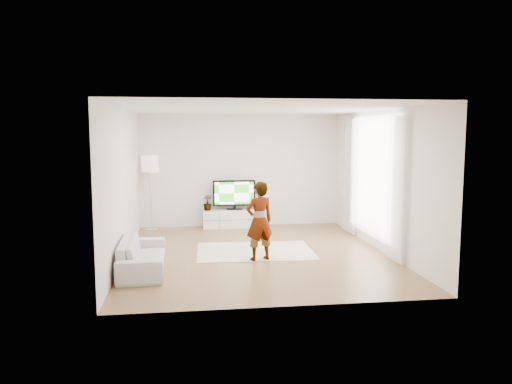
{
  "coord_description": "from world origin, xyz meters",
  "views": [
    {
      "loc": [
        -1.3,
        -9.45,
        2.37
      ],
      "look_at": [
        0.05,
        0.4,
        1.17
      ],
      "focal_mm": 35.0,
      "sensor_mm": 36.0,
      "label": 1
    }
  ],
  "objects": [
    {
      "name": "potted_plant",
      "position": [
        -0.84,
        2.77,
        0.63
      ],
      "size": [
        0.24,
        0.24,
        0.38
      ],
      "primitive_type": "imported",
      "rotation": [
        0.0,
        0.0,
        -0.15
      ],
      "color": "#3F7238",
      "rests_on": "media_console"
    },
    {
      "name": "wall_front",
      "position": [
        0.0,
        -3.0,
        1.4
      ],
      "size": [
        5.0,
        0.02,
        2.8
      ],
      "primitive_type": "cube",
      "color": "silver",
      "rests_on": "floor"
    },
    {
      "name": "sofa",
      "position": [
        -2.1,
        -0.92,
        0.27
      ],
      "size": [
        0.77,
        1.89,
        0.55
      ],
      "primitive_type": "imported",
      "rotation": [
        0.0,
        0.0,
        1.59
      ],
      "color": "silver",
      "rests_on": "floor"
    },
    {
      "name": "media_console",
      "position": [
        -0.17,
        2.76,
        0.22
      ],
      "size": [
        1.56,
        0.44,
        0.44
      ],
      "color": "white",
      "rests_on": "floor"
    },
    {
      "name": "floor",
      "position": [
        0.0,
        0.0,
        0.0
      ],
      "size": [
        6.0,
        6.0,
        0.0
      ],
      "primitive_type": "plane",
      "color": "#9C6A46",
      "rests_on": "ground"
    },
    {
      "name": "floor_lamp",
      "position": [
        -2.2,
        2.7,
        1.53
      ],
      "size": [
        0.4,
        0.4,
        1.81
      ],
      "color": "silver",
      "rests_on": "floor"
    },
    {
      "name": "wall_back",
      "position": [
        0.0,
        3.0,
        1.4
      ],
      "size": [
        5.0,
        0.02,
        2.8
      ],
      "primitive_type": "cube",
      "color": "silver",
      "rests_on": "floor"
    },
    {
      "name": "rug",
      "position": [
        0.0,
        0.19,
        0.01
      ],
      "size": [
        2.35,
        1.74,
        0.01
      ],
      "primitive_type": "cube",
      "rotation": [
        0.0,
        0.0,
        -0.04
      ],
      "color": "beige",
      "rests_on": "floor"
    },
    {
      "name": "game_console",
      "position": [
        0.51,
        2.76,
        0.54
      ],
      "size": [
        0.05,
        0.15,
        0.19
      ],
      "rotation": [
        0.0,
        0.0,
        -0.02
      ],
      "color": "white",
      "rests_on": "media_console"
    },
    {
      "name": "ceiling",
      "position": [
        0.0,
        0.0,
        2.8
      ],
      "size": [
        6.0,
        6.0,
        0.0
      ],
      "primitive_type": "plane",
      "color": "white",
      "rests_on": "wall_back"
    },
    {
      "name": "television",
      "position": [
        -0.17,
        2.79,
        0.84
      ],
      "size": [
        1.06,
        0.21,
        0.74
      ],
      "color": "black",
      "rests_on": "media_console"
    },
    {
      "name": "wall_left",
      "position": [
        -2.5,
        0.0,
        1.4
      ],
      "size": [
        0.02,
        6.0,
        2.8
      ],
      "primitive_type": "cube",
      "color": "silver",
      "rests_on": "floor"
    },
    {
      "name": "window",
      "position": [
        2.48,
        0.3,
        1.45
      ],
      "size": [
        0.01,
        2.6,
        2.5
      ],
      "primitive_type": "cube",
      "color": "white",
      "rests_on": "wall_right"
    },
    {
      "name": "curtain_far",
      "position": [
        2.4,
        1.6,
        1.35
      ],
      "size": [
        0.04,
        0.7,
        2.6
      ],
      "primitive_type": "cube",
      "color": "white",
      "rests_on": "floor"
    },
    {
      "name": "player",
      "position": [
        -0.01,
        -0.52,
        0.74
      ],
      "size": [
        0.61,
        0.49,
        1.46
      ],
      "primitive_type": "imported",
      "rotation": [
        0.0,
        0.0,
        3.45
      ],
      "color": "#334772",
      "rests_on": "rug"
    },
    {
      "name": "wall_right",
      "position": [
        2.5,
        0.0,
        1.4
      ],
      "size": [
        0.02,
        6.0,
        2.8
      ],
      "primitive_type": "cube",
      "color": "silver",
      "rests_on": "floor"
    },
    {
      "name": "curtain_near",
      "position": [
        2.4,
        -1.0,
        1.35
      ],
      "size": [
        0.04,
        0.7,
        2.6
      ],
      "primitive_type": "cube",
      "color": "white",
      "rests_on": "floor"
    }
  ]
}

